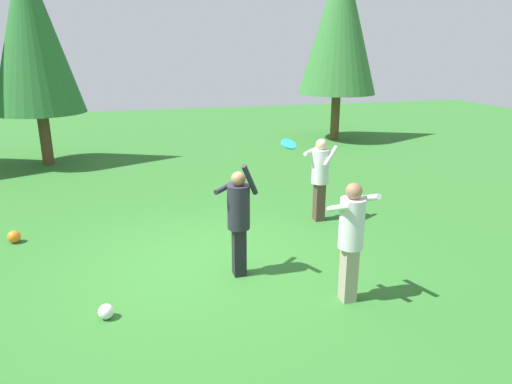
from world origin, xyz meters
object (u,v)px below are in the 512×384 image
(person_bystander, at_px, (351,232))
(ball_white, at_px, (106,312))
(frisbee, at_px, (289,144))
(person_thrower, at_px, (239,215))
(tree_left, at_px, (31,32))
(ball_orange, at_px, (14,237))
(person_catcher, at_px, (320,173))
(tree_far_right, at_px, (340,23))

(person_bystander, relative_size, ball_white, 8.46)
(frisbee, bearing_deg, person_thrower, -137.24)
(person_thrower, relative_size, tree_left, 0.30)
(person_thrower, relative_size, frisbee, 5.44)
(person_bystander, distance_m, ball_orange, 6.06)
(person_bystander, distance_m, ball_white, 3.39)
(person_bystander, bearing_deg, frisbee, 0.00)
(person_thrower, height_order, ball_orange, person_thrower)
(person_bystander, relative_size, tree_left, 0.28)
(person_catcher, bearing_deg, person_bystander, 33.44)
(person_catcher, height_order, ball_white, person_catcher)
(ball_orange, bearing_deg, person_catcher, -3.40)
(person_catcher, xyz_separation_m, ball_orange, (-5.76, 0.34, -0.89))
(person_bystander, xyz_separation_m, ball_white, (-3.25, 0.37, -0.91))
(frisbee, height_order, ball_white, frisbee)
(person_catcher, relative_size, tree_far_right, 0.25)
(person_catcher, xyz_separation_m, person_bystander, (-0.81, -3.04, 0.02))
(tree_far_right, bearing_deg, person_thrower, -121.35)
(frisbee, bearing_deg, tree_left, 124.55)
(ball_white, bearing_deg, person_catcher, 33.30)
(ball_orange, distance_m, ball_white, 3.45)
(person_catcher, bearing_deg, tree_far_right, -157.74)
(person_catcher, relative_size, frisbee, 5.00)
(person_catcher, xyz_separation_m, ball_white, (-4.06, -2.67, -0.90))
(person_bystander, relative_size, frisbee, 5.07)
(ball_orange, distance_m, tree_left, 7.17)
(person_thrower, xyz_separation_m, tree_left, (-3.95, 8.41, 2.78))
(ball_white, height_order, tree_far_right, tree_far_right)
(tree_left, bearing_deg, tree_far_right, 8.10)
(person_thrower, distance_m, frisbee, 1.74)
(person_bystander, height_order, tree_far_right, tree_far_right)
(person_thrower, height_order, person_bystander, person_thrower)
(frisbee, bearing_deg, person_catcher, 41.61)
(person_catcher, height_order, frisbee, frisbee)
(ball_orange, distance_m, tree_far_right, 12.92)
(person_thrower, bearing_deg, person_catcher, -0.53)
(person_catcher, distance_m, tree_left, 9.30)
(frisbee, bearing_deg, ball_orange, 165.81)
(person_bystander, xyz_separation_m, frisbee, (-0.16, 2.17, 0.79))
(frisbee, height_order, tree_left, tree_left)
(person_bystander, bearing_deg, person_thrower, 44.36)
(person_thrower, relative_size, ball_orange, 8.14)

